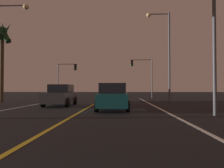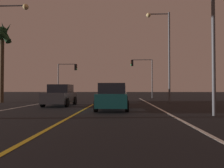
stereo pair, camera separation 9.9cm
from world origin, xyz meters
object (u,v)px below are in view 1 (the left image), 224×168
object	(u,v)px
traffic_light_near_right	(142,69)
street_lamp_right_far	(164,46)
car_oncoming	(61,95)
car_ahead_far	(117,94)
street_lamp_left_mid	(4,41)
car_lead_same_lane	(113,97)
street_lamp_right_near	(204,16)
palm_tree_left_mid	(2,39)
traffic_light_near_left	(67,73)

from	to	relation	value
traffic_light_near_right	street_lamp_right_far	distance (m)	10.74
car_oncoming	car_ahead_far	bearing A→B (deg)	135.84
street_lamp_left_mid	street_lamp_right_far	world-z (taller)	street_lamp_right_far
car_lead_same_lane	street_lamp_right_near	xyz separation A→B (m)	(4.72, -2.77, 4.22)
palm_tree_left_mid	traffic_light_near_right	bearing A→B (deg)	36.96
car_ahead_far	palm_tree_left_mid	bearing A→B (deg)	94.28
car_lead_same_lane	street_lamp_left_mid	bearing A→B (deg)	74.74
street_lamp_right_near	palm_tree_left_mid	bearing A→B (deg)	-31.89
car_oncoming	traffic_light_near_left	xyz separation A→B (m)	(-3.08, 14.81, 2.95)
street_lamp_left_mid	car_ahead_far	bearing A→B (deg)	33.71
car_ahead_far	traffic_light_near_left	distance (m)	13.04
car_lead_same_lane	street_lamp_right_far	bearing A→B (deg)	-31.98
traffic_light_near_left	palm_tree_left_mid	xyz separation A→B (m)	(-3.79, -11.07, 2.52)
traffic_light_near_left	street_lamp_left_mid	xyz separation A→B (m)	(-0.99, -15.91, 1.25)
car_lead_same_lane	traffic_light_near_right	world-z (taller)	traffic_light_near_right
street_lamp_right_near	street_lamp_right_far	distance (m)	10.39
street_lamp_right_near	palm_tree_left_mid	distance (m)	18.75
car_oncoming	car_ahead_far	world-z (taller)	same
car_lead_same_lane	street_lamp_right_far	size ratio (longest dim) A/B	0.49
palm_tree_left_mid	traffic_light_near_left	bearing A→B (deg)	71.11
street_lamp_right_far	street_lamp_right_near	bearing A→B (deg)	89.83
car_lead_same_lane	street_lamp_right_far	world-z (taller)	street_lamp_right_far
traffic_light_near_right	palm_tree_left_mid	xyz separation A→B (m)	(-14.72, -11.07, 2.11)
car_oncoming	traffic_light_near_right	xyz separation A→B (m)	(7.85, 14.81, 3.36)
traffic_light_near_right	palm_tree_left_mid	world-z (taller)	palm_tree_left_mid
traffic_light_near_right	traffic_light_near_left	distance (m)	10.94
traffic_light_near_right	palm_tree_left_mid	bearing A→B (deg)	36.96
car_ahead_far	palm_tree_left_mid	distance (m)	12.60
car_oncoming	traffic_light_near_left	bearing A→B (deg)	-168.27
street_lamp_left_mid	traffic_light_near_right	bearing A→B (deg)	53.16
car_ahead_far	street_lamp_right_far	size ratio (longest dim) A/B	0.49
street_lamp_right_near	palm_tree_left_mid	xyz separation A→B (m)	(-15.89, 9.88, 1.25)
traffic_light_near_right	car_ahead_far	bearing A→B (deg)	71.59
car_oncoming	car_lead_same_lane	bearing A→B (deg)	51.84
car_oncoming	street_lamp_right_near	distance (m)	11.70
car_ahead_far	traffic_light_near_left	bearing A→B (deg)	36.35
car_lead_same_lane	traffic_light_near_left	world-z (taller)	traffic_light_near_left
car_oncoming	street_lamp_right_near	bearing A→B (deg)	55.73
street_lamp_left_mid	palm_tree_left_mid	distance (m)	5.73
car_oncoming	car_lead_same_lane	xyz separation A→B (m)	(4.30, -3.38, 0.00)
car_lead_same_lane	palm_tree_left_mid	bearing A→B (deg)	57.49
car_oncoming	street_lamp_right_far	world-z (taller)	street_lamp_right_far
car_oncoming	street_lamp_left_mid	world-z (taller)	street_lamp_left_mid
traffic_light_near_left	street_lamp_right_near	size ratio (longest dim) A/B	0.64
car_lead_same_lane	street_lamp_left_mid	xyz separation A→B (m)	(-8.37, 2.28, 4.20)
car_oncoming	traffic_light_near_right	distance (m)	17.10
car_ahead_far	street_lamp_right_far	distance (m)	6.61
car_lead_same_lane	traffic_light_near_left	bearing A→B (deg)	22.08
traffic_light_near_right	street_lamp_right_near	world-z (taller)	street_lamp_right_near
traffic_light_near_right	street_lamp_right_near	xyz separation A→B (m)	(1.17, -20.96, 0.86)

